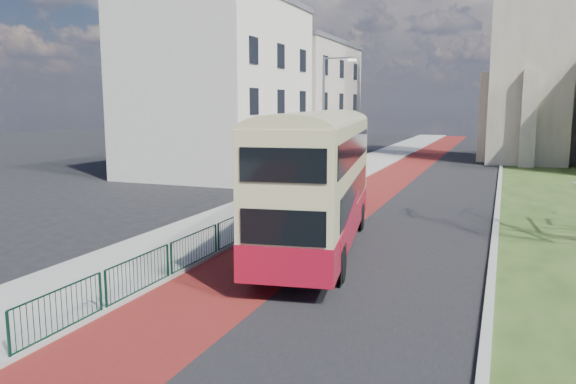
% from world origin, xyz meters
% --- Properties ---
extents(ground, '(160.00, 160.00, 0.00)m').
position_xyz_m(ground, '(0.00, 0.00, 0.00)').
color(ground, black).
rests_on(ground, ground).
extents(road_carriageway, '(9.00, 120.00, 0.01)m').
position_xyz_m(road_carriageway, '(1.50, 20.00, 0.01)').
color(road_carriageway, black).
rests_on(road_carriageway, ground).
extents(bus_lane, '(3.40, 120.00, 0.01)m').
position_xyz_m(bus_lane, '(-1.20, 20.00, 0.01)').
color(bus_lane, '#591414').
rests_on(bus_lane, ground).
extents(pavement_west, '(4.00, 120.00, 0.12)m').
position_xyz_m(pavement_west, '(-5.00, 20.00, 0.06)').
color(pavement_west, gray).
rests_on(pavement_west, ground).
extents(kerb_west, '(0.25, 120.00, 0.13)m').
position_xyz_m(kerb_west, '(-3.00, 20.00, 0.07)').
color(kerb_west, '#999993').
rests_on(kerb_west, ground).
extents(kerb_east, '(0.25, 80.00, 0.13)m').
position_xyz_m(kerb_east, '(6.10, 22.00, 0.07)').
color(kerb_east, '#999993').
rests_on(kerb_east, ground).
extents(pedestrian_railing, '(0.07, 24.00, 1.12)m').
position_xyz_m(pedestrian_railing, '(-2.95, 4.00, 0.55)').
color(pedestrian_railing, '#0B3322').
rests_on(pedestrian_railing, ground).
extents(street_block_near, '(10.30, 14.30, 13.00)m').
position_xyz_m(street_block_near, '(-14.00, 22.00, 6.51)').
color(street_block_near, silver).
rests_on(street_block_near, ground).
extents(street_block_far, '(10.30, 16.30, 11.50)m').
position_xyz_m(street_block_far, '(-14.00, 38.00, 5.76)').
color(street_block_far, '#BBB09E').
rests_on(street_block_far, ground).
extents(streetlamp, '(2.13, 0.18, 8.00)m').
position_xyz_m(streetlamp, '(-4.35, 18.00, 4.59)').
color(streetlamp, gray).
rests_on(streetlamp, pavement_west).
extents(bus, '(4.43, 11.70, 4.78)m').
position_xyz_m(bus, '(0.15, 2.68, 2.73)').
color(bus, maroon).
rests_on(bus, ground).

